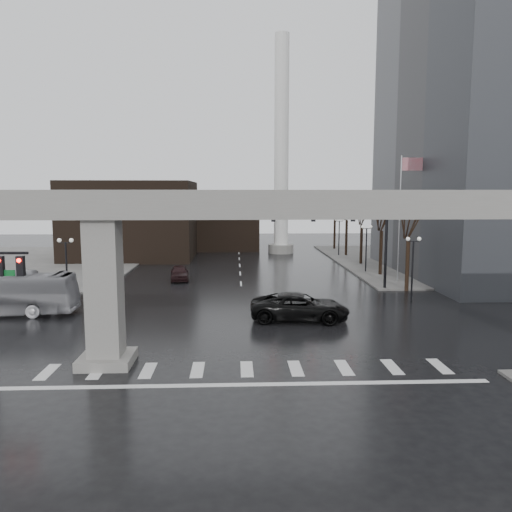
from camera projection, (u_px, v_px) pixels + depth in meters
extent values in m
plane|color=black|center=(246.00, 362.00, 25.36)|extent=(160.00, 160.00, 0.00)
cube|color=slate|center=(448.00, 261.00, 62.13)|extent=(28.00, 36.00, 0.15)
cube|color=slate|center=(23.00, 264.00, 59.93)|extent=(28.00, 36.00, 0.15)
cube|color=gray|center=(246.00, 204.00, 24.35)|extent=(48.00, 2.20, 1.40)
cube|color=gray|center=(105.00, 293.00, 24.60)|extent=(1.60, 1.60, 7.30)
cube|color=gray|center=(107.00, 359.00, 25.03)|extent=(2.60, 2.60, 0.50)
cube|color=black|center=(133.00, 220.00, 65.76)|extent=(16.00, 14.00, 10.00)
cube|color=black|center=(225.00, 223.00, 76.30)|extent=(10.00, 10.00, 8.00)
cylinder|color=white|center=(281.00, 146.00, 69.30)|extent=(2.00, 2.00, 30.00)
cylinder|color=gray|center=(281.00, 249.00, 71.13)|extent=(3.60, 3.60, 1.20)
cylinder|color=black|center=(386.00, 245.00, 44.03)|extent=(0.24, 0.24, 8.00)
cylinder|color=black|center=(319.00, 208.00, 43.37)|extent=(12.00, 0.18, 0.18)
cube|color=black|center=(353.00, 216.00, 43.58)|extent=(0.35, 0.30, 1.00)
cube|color=black|center=(313.00, 216.00, 43.43)|extent=(0.35, 0.30, 1.00)
cube|color=black|center=(273.00, 216.00, 43.28)|extent=(0.35, 0.30, 1.00)
sphere|color=#FF0C05|center=(354.00, 212.00, 43.36)|extent=(0.20, 0.20, 0.20)
cube|color=#0D5B23|center=(370.00, 211.00, 43.58)|extent=(1.80, 0.05, 0.35)
cube|color=#0D5B23|center=(296.00, 211.00, 43.31)|extent=(1.80, 0.05, 0.35)
cylinder|color=black|center=(8.00, 253.00, 24.65)|extent=(2.00, 0.14, 0.14)
cube|color=black|center=(0.00, 266.00, 24.72)|extent=(0.35, 0.30, 1.00)
cube|color=black|center=(21.00, 266.00, 24.76)|extent=(0.35, 0.30, 1.00)
cylinder|color=silver|center=(400.00, 220.00, 47.04)|extent=(0.12, 0.12, 12.00)
cube|color=#AF121F|center=(412.00, 164.00, 46.42)|extent=(2.00, 0.03, 1.20)
cylinder|color=black|center=(412.00, 271.00, 39.50)|extent=(0.14, 0.14, 4.80)
cube|color=black|center=(413.00, 241.00, 39.20)|extent=(0.90, 0.06, 0.06)
sphere|color=silver|center=(408.00, 239.00, 39.16)|extent=(0.32, 0.32, 0.32)
sphere|color=silver|center=(419.00, 239.00, 39.20)|extent=(0.32, 0.32, 0.32)
cylinder|color=black|center=(366.00, 251.00, 53.38)|extent=(0.14, 0.14, 4.80)
cube|color=black|center=(367.00, 229.00, 53.08)|extent=(0.90, 0.06, 0.06)
sphere|color=silver|center=(363.00, 227.00, 53.03)|extent=(0.32, 0.32, 0.32)
sphere|color=silver|center=(371.00, 227.00, 53.07)|extent=(0.32, 0.32, 0.32)
cylinder|color=black|center=(339.00, 239.00, 67.25)|extent=(0.14, 0.14, 4.80)
cube|color=black|center=(339.00, 221.00, 66.95)|extent=(0.90, 0.06, 0.06)
sphere|color=silver|center=(336.00, 220.00, 66.91)|extent=(0.32, 0.32, 0.32)
sphere|color=silver|center=(343.00, 220.00, 66.95)|extent=(0.32, 0.32, 0.32)
cylinder|color=black|center=(67.00, 273.00, 38.36)|extent=(0.14, 0.14, 4.80)
cube|color=black|center=(65.00, 243.00, 38.06)|extent=(0.90, 0.06, 0.06)
sphere|color=silver|center=(59.00, 240.00, 38.02)|extent=(0.32, 0.32, 0.32)
sphere|color=silver|center=(71.00, 240.00, 38.06)|extent=(0.32, 0.32, 0.32)
cylinder|color=black|center=(111.00, 252.00, 52.24)|extent=(0.14, 0.14, 4.80)
cube|color=black|center=(111.00, 229.00, 51.94)|extent=(0.90, 0.06, 0.06)
sphere|color=silver|center=(106.00, 228.00, 51.90)|extent=(0.32, 0.32, 0.32)
sphere|color=silver|center=(115.00, 227.00, 51.93)|extent=(0.32, 0.32, 0.32)
cylinder|color=black|center=(137.00, 239.00, 66.11)|extent=(0.14, 0.14, 4.80)
cube|color=black|center=(137.00, 222.00, 65.81)|extent=(0.90, 0.06, 0.06)
sphere|color=silver|center=(133.00, 220.00, 65.77)|extent=(0.32, 0.32, 0.32)
sphere|color=silver|center=(140.00, 220.00, 65.81)|extent=(0.32, 0.32, 0.32)
cylinder|color=black|center=(407.00, 265.00, 43.52)|extent=(0.34, 0.34, 4.55)
cylinder|color=black|center=(409.00, 222.00, 43.05)|extent=(0.12, 1.52, 2.98)
cylinder|color=black|center=(414.00, 225.00, 43.35)|extent=(0.83, 1.14, 2.51)
cylinder|color=black|center=(381.00, 253.00, 51.44)|extent=(0.34, 0.34, 4.66)
cylinder|color=black|center=(382.00, 216.00, 50.96)|extent=(0.12, 1.55, 3.05)
cylinder|color=black|center=(386.00, 219.00, 51.26)|extent=(0.85, 1.16, 2.57)
cylinder|color=black|center=(361.00, 245.00, 59.37)|extent=(0.34, 0.34, 4.76)
cylinder|color=black|center=(362.00, 212.00, 58.87)|extent=(0.12, 1.59, 3.11)
cylinder|color=black|center=(366.00, 214.00, 59.17)|extent=(0.86, 1.18, 2.62)
cylinder|color=black|center=(346.00, 238.00, 67.29)|extent=(0.34, 0.34, 4.87)
cylinder|color=black|center=(347.00, 209.00, 66.78)|extent=(0.12, 1.62, 3.18)
cylinder|color=black|center=(350.00, 210.00, 67.08)|extent=(0.88, 1.20, 2.68)
cylinder|color=black|center=(335.00, 233.00, 75.21)|extent=(0.34, 0.34, 4.97)
cylinder|color=black|center=(335.00, 206.00, 74.69)|extent=(0.12, 1.65, 3.25)
cylinder|color=black|center=(338.00, 208.00, 74.99)|extent=(0.89, 1.23, 2.74)
imported|color=black|center=(300.00, 307.00, 33.57)|extent=(6.91, 3.73, 1.84)
imported|color=black|center=(179.00, 273.00, 49.02)|extent=(2.22, 4.46, 1.46)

